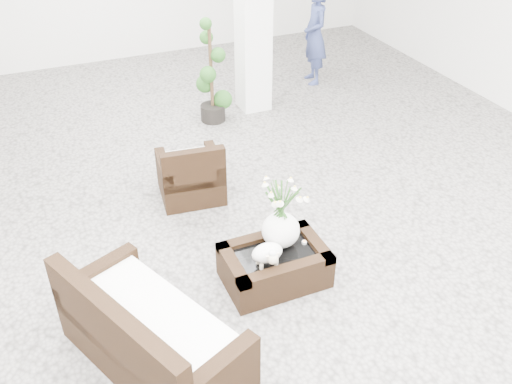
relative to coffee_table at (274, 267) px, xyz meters
name	(u,v)px	position (x,y,z in m)	size (l,w,h in m)	color
ground	(252,238)	(0.05, 0.63, -0.16)	(11.00, 11.00, 0.00)	gray
coffee_table	(274,267)	(0.00, 0.00, 0.00)	(0.90, 0.60, 0.31)	black
sheep_figurine	(267,254)	(-0.12, -0.10, 0.26)	(0.28, 0.23, 0.21)	white
planter_narcissus	(281,208)	(0.10, 0.10, 0.56)	(0.44, 0.44, 0.80)	white
tealight	(304,242)	(0.30, 0.02, 0.17)	(0.04, 0.04, 0.03)	white
armchair	(190,168)	(-0.27, 1.61, 0.20)	(0.66, 0.64, 0.71)	black
loveseat	(152,324)	(-1.21, -0.47, 0.25)	(1.51, 0.73, 0.81)	black
topiary	(211,72)	(0.57, 3.26, 0.55)	(0.37, 0.37, 1.40)	#204B18
shopper	(315,35)	(2.47, 3.91, 0.59)	(0.54, 0.36, 1.48)	navy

